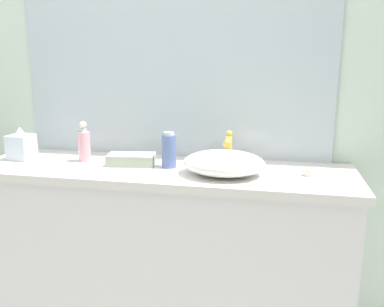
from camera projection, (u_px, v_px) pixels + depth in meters
bathroom_wall_rear at (159, 79)px, 2.13m from camera, size 6.00×0.06×2.60m
vanity_counter at (163, 255)px, 2.03m from camera, size 1.79×0.50×0.90m
wall_mirror_panel at (173, 53)px, 2.04m from camera, size 1.59×0.01×1.05m
sink_basin at (224, 163)px, 1.80m from camera, size 0.36×0.29×0.11m
faucet at (228, 146)px, 1.94m from camera, size 0.03×0.15×0.16m
soap_dispenser at (84, 144)px, 2.02m from camera, size 0.06×0.06×0.20m
lotion_bottle at (169, 150)px, 1.91m from camera, size 0.07×0.07×0.17m
tissue_box at (21, 145)px, 2.07m from camera, size 0.12×0.12×0.17m
candle_jar at (310, 172)px, 1.79m from camera, size 0.05×0.05×0.03m
folded_hand_towel at (131, 159)px, 1.97m from camera, size 0.24×0.15×0.05m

